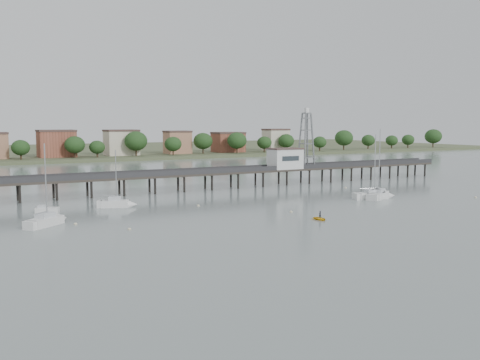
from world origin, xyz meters
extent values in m
plane|color=slate|center=(0.00, 0.00, 0.00)|extent=(500.00, 500.00, 0.00)
cube|color=#2D2823|center=(0.00, 60.00, 3.75)|extent=(150.00, 5.00, 0.50)
cube|color=#333335|center=(0.00, 57.60, 4.55)|extent=(150.00, 0.12, 1.10)
cube|color=#333335|center=(0.00, 62.40, 4.55)|extent=(150.00, 0.12, 1.10)
cylinder|color=black|center=(0.00, 58.10, 1.80)|extent=(0.50, 0.50, 4.40)
cylinder|color=black|center=(0.00, 61.90, 1.80)|extent=(0.50, 0.50, 4.40)
cylinder|color=black|center=(73.00, 58.10, 1.80)|extent=(0.50, 0.50, 4.40)
cylinder|color=black|center=(73.00, 61.90, 1.80)|extent=(0.50, 0.50, 4.40)
cube|color=silver|center=(25.00, 60.00, 6.50)|extent=(8.00, 5.00, 5.00)
cube|color=#4C3833|center=(25.00, 60.00, 9.15)|extent=(8.40, 5.40, 0.30)
cube|color=slate|center=(31.50, 60.00, 18.15)|extent=(1.80, 1.80, 0.30)
cube|color=silver|center=(31.50, 60.00, 18.90)|extent=(0.90, 0.90, 1.20)
cube|color=silver|center=(-23.33, 43.98, 0.48)|extent=(5.38, 3.63, 1.65)
cone|color=silver|center=(-20.41, 42.84, 0.47)|extent=(2.65, 2.57, 1.95)
cube|color=silver|center=(-23.33, 43.98, 1.65)|extent=(2.64, 2.26, 0.75)
cylinder|color=#A5A8AA|center=(-23.01, 43.85, 6.00)|extent=(0.18, 0.18, 9.40)
cylinder|color=#A5A8AA|center=(-24.11, 44.28, 2.20)|extent=(2.77, 1.17, 0.12)
cube|color=silver|center=(26.72, 29.70, 0.48)|extent=(6.78, 3.78, 1.65)
cone|color=silver|center=(30.63, 28.85, 0.48)|extent=(3.13, 2.99, 2.49)
cube|color=silver|center=(26.72, 29.70, 1.65)|extent=(3.20, 2.54, 0.75)
cylinder|color=#A5A8AA|center=(27.15, 29.60, 7.30)|extent=(0.18, 0.18, 11.99)
cylinder|color=#A5A8AA|center=(25.68, 29.92, 2.20)|extent=(3.67, 0.90, 0.12)
cube|color=silver|center=(-37.57, 31.11, 0.48)|extent=(6.04, 5.74, 1.65)
cone|color=silver|center=(-34.76, 33.61, 0.48)|extent=(3.42, 3.41, 2.34)
cube|color=silver|center=(-37.57, 31.11, 1.65)|extent=(3.24, 3.17, 0.75)
cylinder|color=#A5A8AA|center=(-37.26, 31.39, 6.93)|extent=(0.18, 0.18, 11.27)
cylinder|color=#A5A8AA|center=(-38.32, 30.44, 2.20)|extent=(2.70, 2.42, 0.12)
cube|color=silver|center=(28.15, 29.57, 0.48)|extent=(7.39, 5.90, 1.65)
cone|color=silver|center=(31.90, 31.79, 0.48)|extent=(3.89, 3.82, 2.72)
cube|color=silver|center=(28.15, 29.57, 1.65)|extent=(3.78, 3.45, 0.75)
cylinder|color=#A5A8AA|center=(28.56, 29.81, 7.85)|extent=(0.18, 0.18, 13.10)
cylinder|color=#A5A8AA|center=(27.15, 28.97, 2.20)|extent=(3.56, 2.18, 0.12)
cube|color=silver|center=(-35.38, 43.59, 0.38)|extent=(4.22, 2.93, 1.08)
cube|color=silver|center=(-36.18, 43.91, 1.03)|extent=(1.68, 1.68, 0.65)
imported|color=yellow|center=(2.42, 15.25, 0.00)|extent=(2.05, 0.60, 2.87)
imported|color=black|center=(2.42, 15.25, 0.00)|extent=(0.63, 1.28, 0.29)
ellipsoid|color=beige|center=(33.69, 46.62, 0.08)|extent=(0.56, 0.56, 0.39)
ellipsoid|color=beige|center=(46.76, 20.33, 0.08)|extent=(0.56, 0.56, 0.39)
ellipsoid|color=beige|center=(2.41, 23.61, 0.08)|extent=(0.56, 0.56, 0.39)
ellipsoid|color=beige|center=(-9.01, 37.97, 0.08)|extent=(0.56, 0.56, 0.39)
ellipsoid|color=beige|center=(-33.30, 30.14, 0.08)|extent=(0.56, 0.56, 0.39)
ellipsoid|color=beige|center=(-27.16, 22.18, 0.08)|extent=(0.56, 0.56, 0.39)
cube|color=#475133|center=(0.00, 245.00, 0.50)|extent=(500.00, 170.00, 1.40)
cube|color=brown|center=(-10.00, 183.00, 5.70)|extent=(13.00, 10.50, 9.00)
cube|color=brown|center=(18.00, 183.00, 5.70)|extent=(13.00, 10.50, 9.00)
cube|color=brown|center=(45.00, 183.00, 5.70)|extent=(13.00, 10.50, 9.00)
cube|color=brown|center=(72.00, 183.00, 5.70)|extent=(13.00, 10.50, 9.00)
cube|color=brown|center=(100.00, 183.00, 5.70)|extent=(13.00, 10.50, 9.00)
ellipsoid|color=#193E19|center=(0.00, 171.00, 6.00)|extent=(8.00, 8.00, 6.80)
ellipsoid|color=#193E19|center=(120.00, 171.00, 6.00)|extent=(8.00, 8.00, 6.80)
camera|label=1|loc=(-49.79, -53.66, 15.66)|focal=40.00mm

